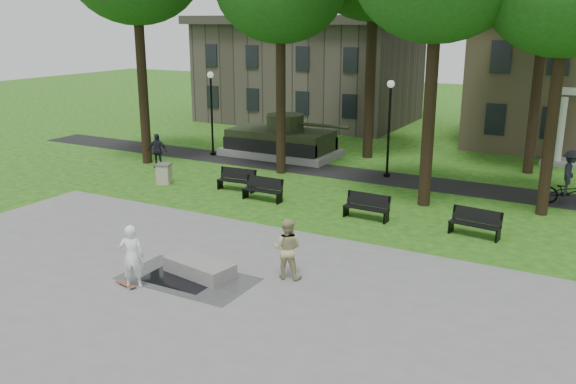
% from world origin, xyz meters
% --- Properties ---
extents(ground, '(120.00, 120.00, 0.00)m').
position_xyz_m(ground, '(0.00, 0.00, 0.00)').
color(ground, '#1B4C11').
rests_on(ground, ground).
extents(plaza, '(22.00, 16.00, 0.02)m').
position_xyz_m(plaza, '(0.00, -5.00, 0.01)').
color(plaza, gray).
rests_on(plaza, ground).
extents(footpath, '(44.00, 2.60, 0.01)m').
position_xyz_m(footpath, '(0.00, 12.00, 0.01)').
color(footpath, black).
rests_on(footpath, ground).
extents(building_left, '(15.00, 10.00, 7.20)m').
position_xyz_m(building_left, '(-11.00, 26.50, 3.60)').
color(building_left, '#4C443D').
rests_on(building_left, ground).
extents(lamp_left, '(0.36, 0.36, 4.73)m').
position_xyz_m(lamp_left, '(-10.00, 12.30, 2.79)').
color(lamp_left, black).
rests_on(lamp_left, ground).
extents(lamp_mid, '(0.36, 0.36, 4.73)m').
position_xyz_m(lamp_mid, '(0.50, 12.30, 2.79)').
color(lamp_mid, black).
rests_on(lamp_mid, ground).
extents(tank_monument, '(7.45, 3.40, 2.40)m').
position_xyz_m(tank_monument, '(-6.46, 14.00, 0.86)').
color(tank_monument, gray).
rests_on(tank_monument, ground).
extents(puddle, '(2.20, 1.20, 0.00)m').
position_xyz_m(puddle, '(-0.63, -2.59, 0.02)').
color(puddle, black).
rests_on(puddle, plaza).
extents(concrete_block, '(2.34, 1.37, 0.45)m').
position_xyz_m(concrete_block, '(-0.31, -1.96, 0.24)').
color(concrete_block, gray).
rests_on(concrete_block, plaza).
extents(skateboard, '(0.80, 0.36, 0.07)m').
position_xyz_m(skateboard, '(-1.70, -3.66, 0.06)').
color(skateboard, brown).
rests_on(skateboard, plaza).
extents(skateboarder, '(0.83, 0.75, 1.90)m').
position_xyz_m(skateboarder, '(-1.44, -3.61, 0.97)').
color(skateboarder, white).
rests_on(skateboarder, plaza).
extents(friend_watching, '(1.03, 0.87, 1.86)m').
position_xyz_m(friend_watching, '(2.12, -0.87, 0.95)').
color(friend_watching, tan).
rests_on(friend_watching, plaza).
extents(pedestrian_walker, '(1.14, 0.74, 1.81)m').
position_xyz_m(pedestrian_walker, '(-10.74, 8.38, 0.90)').
color(pedestrian_walker, '#20212A').
rests_on(pedestrian_walker, ground).
extents(cyclist, '(2.18, 1.23, 2.35)m').
position_xyz_m(cyclist, '(8.76, 11.29, 0.96)').
color(cyclist, black).
rests_on(cyclist, ground).
extents(park_bench_0, '(1.83, 0.67, 1.00)m').
position_xyz_m(park_bench_0, '(-4.61, 6.67, 0.52)').
color(park_bench_0, black).
rests_on(park_bench_0, ground).
extents(park_bench_1, '(1.80, 0.53, 1.00)m').
position_xyz_m(park_bench_1, '(-2.75, 5.85, 0.52)').
color(park_bench_1, black).
rests_on(park_bench_1, ground).
extents(park_bench_2, '(1.82, 0.60, 1.00)m').
position_xyz_m(park_bench_2, '(2.09, 5.61, 0.52)').
color(park_bench_2, black).
rests_on(park_bench_2, ground).
extents(park_bench_3, '(1.84, 0.73, 1.00)m').
position_xyz_m(park_bench_3, '(6.22, 5.61, 0.52)').
color(park_bench_3, black).
rests_on(park_bench_3, ground).
extents(trash_bin, '(0.85, 0.85, 0.96)m').
position_xyz_m(trash_bin, '(-8.29, 5.96, 0.49)').
color(trash_bin, '#C0B49E').
rests_on(trash_bin, ground).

